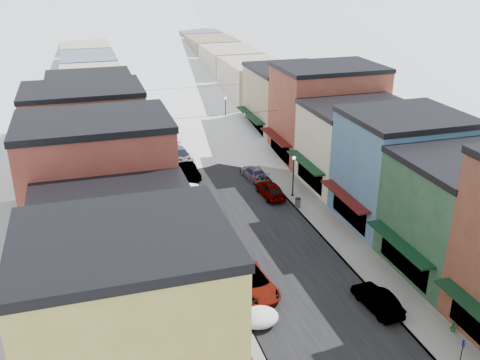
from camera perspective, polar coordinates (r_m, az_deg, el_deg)
road at (r=83.15m, az=-6.31°, el=6.33°), size 10.00×160.00×0.01m
sidewalk_left at (r=82.25m, az=-10.85°, el=5.93°), size 3.20×160.00×0.15m
sidewalk_right at (r=84.51m, az=-1.88°, el=6.78°), size 3.20×160.00×0.15m
curb_left at (r=82.41m, az=-9.77°, el=6.04°), size 0.10×160.00×0.15m
curb_right at (r=84.14m, az=-2.91°, el=6.69°), size 0.10×160.00×0.15m
bldg_l_yellow at (r=28.58m, az=-11.53°, el=-15.71°), size 11.30×8.70×11.50m
bldg_l_cream at (r=36.17m, az=-12.86°, el=-8.76°), size 11.30×8.20×9.50m
bldg_l_brick_near at (r=42.60m, az=-14.63°, el=-1.64°), size 12.30×8.20×12.50m
bldg_l_grayblue at (r=51.12m, az=-14.42°, el=0.41°), size 11.30×9.20×9.00m
bldg_l_brick_far at (r=59.27m, az=-16.01°, el=4.36°), size 13.30×9.20×11.00m
bldg_l_tan at (r=69.01m, az=-15.42°, el=6.54°), size 11.30×11.20×10.00m
bldg_r_green at (r=45.05m, az=22.82°, el=-3.49°), size 11.30×9.20×9.50m
bldg_r_blue at (r=51.40m, az=16.78°, el=1.17°), size 11.30×9.20×10.50m
bldg_r_cream at (r=59.07m, az=12.45°, el=3.64°), size 12.30×9.20×9.00m
bldg_r_brick_far at (r=66.54m, az=9.23°, el=7.16°), size 13.30×9.20×11.50m
bldg_r_tan at (r=75.22m, az=5.19°, el=8.38°), size 11.30×11.20×9.50m
distant_blocks at (r=104.33m, az=-8.86°, el=11.82°), size 34.00×55.00×8.00m
overhead_cables at (r=69.68m, az=-4.54°, el=8.46°), size 16.40×15.04×0.04m
car_white_suv at (r=40.71m, az=1.42°, el=-10.87°), size 3.13×5.83×1.56m
car_silver_sedan at (r=45.33m, az=-1.79°, el=-7.09°), size 2.23×4.68×1.55m
car_dark_hatch at (r=61.12m, az=-5.48°, el=0.98°), size 2.09×4.70×1.50m
car_silver_wagon at (r=66.05m, az=-6.44°, el=2.68°), size 2.83×5.77×1.62m
car_green_sedan at (r=40.18m, az=14.43°, el=-12.26°), size 1.98×4.64×1.49m
car_gray_suv at (r=55.91m, az=3.27°, el=-1.02°), size 2.08×4.82×1.62m
car_black_sedan at (r=60.51m, az=1.51°, el=0.78°), size 2.38×4.90×1.37m
car_lane_silver at (r=81.53m, az=-7.60°, el=6.50°), size 2.04×4.58×1.53m
car_lane_white at (r=95.36m, az=-7.15°, el=8.90°), size 3.02×5.66×1.51m
fire_hydrant at (r=40.44m, az=16.04°, el=-12.54°), size 0.51×0.38×0.87m
parking_sign at (r=36.19m, az=22.58°, el=-16.58°), size 0.06×0.29×2.16m
trash_can at (r=53.55m, az=6.18°, el=-2.43°), size 0.58×0.58×0.99m
streetlamp_near at (r=55.26m, az=5.73°, el=0.96°), size 0.36×0.36×4.37m
streetlamp_far at (r=78.17m, az=-1.55°, el=7.67°), size 0.37×0.37×4.50m
planter_far at (r=39.61m, az=21.76°, el=-14.36°), size 0.44×0.44×0.66m
snow_pile_near at (r=37.77m, az=2.07°, el=-14.36°), size 2.65×2.83×1.12m
snow_pile_mid at (r=53.60m, az=-5.14°, el=-2.49°), size 2.67×2.84×1.13m
snow_pile_far at (r=56.92m, az=-5.47°, el=-0.97°), size 2.58×2.79×1.09m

